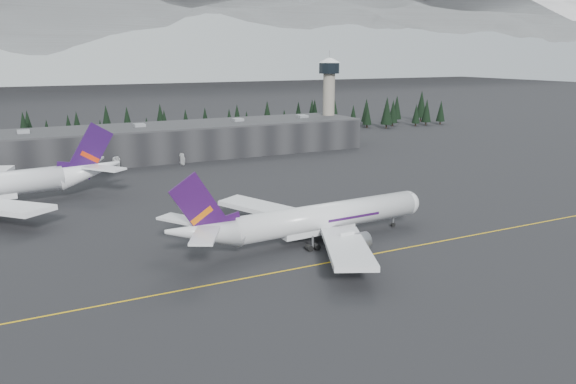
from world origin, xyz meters
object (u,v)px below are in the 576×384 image
gse_vehicle_a (117,169)px  gse_vehicle_b (183,163)px  terminal (166,141)px  control_tower (329,91)px  jet_main (307,220)px

gse_vehicle_a → gse_vehicle_b: size_ratio=1.18×
terminal → gse_vehicle_b: terminal is taller
control_tower → gse_vehicle_b: control_tower is taller
terminal → control_tower: control_tower is taller
jet_main → gse_vehicle_a: size_ratio=11.67×
control_tower → jet_main: (-75.52, -118.03, -18.30)m
jet_main → gse_vehicle_b: size_ratio=13.78×
control_tower → jet_main: control_tower is taller
terminal → jet_main: bearing=-90.3°
jet_main → gse_vehicle_b: 96.78m
jet_main → gse_vehicle_a: 98.45m
control_tower → gse_vehicle_a: size_ratio=7.13×
terminal → gse_vehicle_b: size_ratio=35.77×
terminal → control_tower: size_ratio=4.24×
gse_vehicle_a → control_tower: bearing=3.6°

